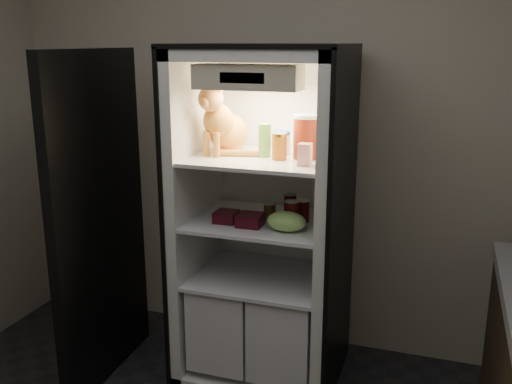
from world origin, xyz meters
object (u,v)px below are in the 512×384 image
salsa_jar (279,146)px  pepper_jar (306,137)px  soda_can_c (292,214)px  parmesan_shaker (265,140)px  berry_box_right (250,220)px  mayo_tub (282,143)px  cream_carton (305,155)px  soda_can_b (303,211)px  condiment_jar (270,210)px  refrigerator (265,241)px  tabby_cat (224,126)px  berry_box_left (226,217)px  soda_can_a (290,205)px  grape_bag (286,221)px

salsa_jar → pepper_jar: (0.12, 0.07, 0.05)m
soda_can_c → salsa_jar: bearing=165.9°
parmesan_shaker → berry_box_right: 0.43m
mayo_tub → soda_can_c: 0.39m
cream_carton → soda_can_b: bearing=103.9°
condiment_jar → berry_box_right: (-0.06, -0.16, -0.01)m
refrigerator → salsa_jar: 0.59m
parmesan_shaker → soda_can_c: parmesan_shaker is taller
tabby_cat → cream_carton: size_ratio=3.72×
soda_can_c → tabby_cat: bearing=167.6°
refrigerator → soda_can_c: size_ratio=13.59×
soda_can_c → condiment_jar: (-0.15, 0.10, -0.02)m
berry_box_left → soda_can_c: bearing=6.7°
pepper_jar → soda_can_b: 0.41m
parmesan_shaker → soda_can_c: size_ratio=1.28×
mayo_tub → soda_can_c: bearing=-56.6°
soda_can_a → berry_box_right: bearing=-122.4°
refrigerator → condiment_jar: (0.04, -0.03, 0.19)m
parmesan_shaker → salsa_jar: size_ratio=1.28×
grape_bag → berry_box_right: grape_bag is taller
cream_carton → soda_can_c: cream_carton is taller
grape_bag → berry_box_right: bearing=174.7°
pepper_jar → soda_can_c: size_ratio=1.65×
tabby_cat → berry_box_right: size_ratio=3.16×
pepper_jar → soda_can_a: (-0.10, 0.08, -0.40)m
refrigerator → cream_carton: 0.65m
tabby_cat → mayo_tub: 0.33m
condiment_jar → pepper_jar: bearing=-0.6°
tabby_cat → pepper_jar: (0.46, 0.00, -0.04)m
berry_box_left → parmesan_shaker: bearing=31.0°
refrigerator → soda_can_b: (0.23, -0.03, 0.21)m
soda_can_b → berry_box_left: 0.42m
mayo_tub → cream_carton: (0.19, -0.24, -0.01)m
soda_can_c → grape_bag: (-0.01, -0.08, -0.02)m
refrigerator → grape_bag: bearing=-48.6°
berry_box_left → grape_bag: bearing=-6.7°
mayo_tub → soda_can_a: 0.35m
mayo_tub → salsa_jar: (0.03, -0.14, 0.01)m
salsa_jar → berry_box_left: (-0.28, -0.06, -0.39)m
tabby_cat → soda_can_b: size_ratio=3.45×
soda_can_c → berry_box_right: bearing=-163.1°
condiment_jar → berry_box_left: 0.24m
soda_can_c → berry_box_right: size_ratio=1.07×
salsa_jar → soda_can_c: salsa_jar is taller
cream_carton → mayo_tub: bearing=128.3°
grape_bag → condiment_jar: bearing=129.4°
soda_can_a → condiment_jar: soda_can_a is taller
berry_box_left → berry_box_right: bearing=-8.6°
cream_carton → grape_bag: (-0.09, -0.00, -0.35)m
soda_can_b → condiment_jar: bearing=-179.0°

